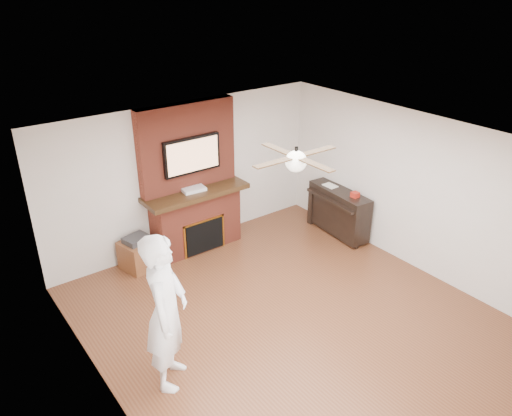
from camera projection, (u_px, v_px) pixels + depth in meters
room_shell at (293, 240)px, 6.37m from camera, size 5.36×5.86×2.86m
fireplace at (193, 193)px, 8.32m from camera, size 1.78×0.64×2.50m
tv at (192, 155)px, 7.98m from camera, size 1.00×0.08×0.60m
ceiling_fan at (296, 160)px, 5.90m from camera, size 1.21×1.21×0.31m
person at (166, 312)px, 5.50m from camera, size 0.82×0.85×1.93m
side_table at (138, 253)px, 7.99m from camera, size 0.58×0.58×0.56m
piano at (338, 211)px, 8.95m from camera, size 0.58×1.32×0.94m
cable_box at (194, 189)px, 8.18m from camera, size 0.40×0.25×0.05m
candle_orange at (198, 247)px, 8.57m from camera, size 0.07×0.07×0.11m
candle_green at (199, 251)px, 8.50m from camera, size 0.07×0.07×0.08m
candle_cream at (211, 244)px, 8.66m from camera, size 0.07×0.07×0.11m
candle_blue at (218, 244)px, 8.71m from camera, size 0.06×0.06×0.08m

